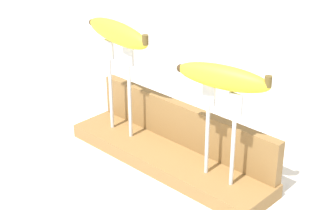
% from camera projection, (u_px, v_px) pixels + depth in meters
% --- Properties ---
extents(ground_plane, '(3.00, 3.00, 0.00)m').
position_uv_depth(ground_plane, '(168.00, 164.00, 1.05)').
color(ground_plane, silver).
extents(wooden_board, '(0.44, 0.11, 0.03)m').
position_uv_depth(wooden_board, '(168.00, 158.00, 1.04)').
color(wooden_board, olive).
rests_on(wooden_board, ground).
extents(board_backstop, '(0.44, 0.02, 0.08)m').
position_uv_depth(board_backstop, '(184.00, 125.00, 1.05)').
color(board_backstop, olive).
rests_on(board_backstop, wooden_board).
extents(fork_stand_left, '(0.08, 0.01, 0.19)m').
position_uv_depth(fork_stand_left, '(120.00, 81.00, 1.06)').
color(fork_stand_left, silver).
rests_on(fork_stand_left, wooden_board).
extents(fork_stand_right, '(0.08, 0.01, 0.17)m').
position_uv_depth(fork_stand_right, '(221.00, 126.00, 0.91)').
color(fork_stand_right, silver).
rests_on(fork_stand_right, wooden_board).
extents(banana_raised_left, '(0.19, 0.06, 0.04)m').
position_uv_depth(banana_raised_left, '(117.00, 33.00, 1.02)').
color(banana_raised_left, yellow).
rests_on(banana_raised_left, fork_stand_left).
extents(banana_raised_right, '(0.17, 0.07, 0.04)m').
position_uv_depth(banana_raised_right, '(223.00, 77.00, 0.87)').
color(banana_raised_right, yellow).
rests_on(banana_raised_right, fork_stand_right).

